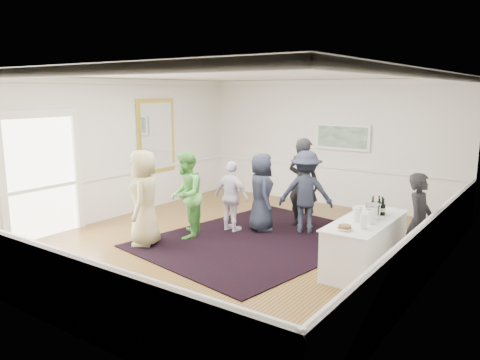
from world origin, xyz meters
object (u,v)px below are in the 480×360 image
Objects in this scene: guest_navy at (261,192)px; nut_bowl at (345,228)px; guest_lilac at (232,197)px; ice_bucket at (373,212)px; serving_table at (365,244)px; guest_green at (186,195)px; guest_dark_b at (303,183)px; bartender at (419,222)px; guest_tan at (144,198)px; guest_dark_a at (306,192)px.

nut_bowl is at bearing -166.78° from guest_navy.
guest_lilac is at bearing 158.26° from nut_bowl.
guest_navy is 2.72m from ice_bucket.
serving_table is 1.40× the size of guest_lilac.
guest_dark_b is (1.58, 1.99, 0.10)m from guest_green.
guest_lilac is (-3.77, -0.01, -0.07)m from bartender.
guest_green is 1.18× the size of guest_lilac.
guest_tan is (-3.89, -1.25, 0.49)m from serving_table.
guest_dark_b is (1.06, 1.14, 0.23)m from guest_lilac.
guest_dark_a reaches higher than serving_table.
guest_lilac is at bearing 50.14° from guest_dark_b.
guest_tan is 3.86m from nut_bowl.
serving_table is 0.55m from ice_bucket.
guest_dark_a is (1.30, 0.81, 0.11)m from guest_lilac.
bartender is 1.44m from nut_bowl.
guest_lilac is at bearing 118.54° from guest_green.
guest_dark_a reaches higher than guest_navy.
serving_table is at bearing -152.14° from guest_navy.
guest_tan is 1.05× the size of guest_green.
guest_green is (-3.57, -0.43, 0.45)m from serving_table.
guest_lilac is 0.77× the size of guest_dark_b.
guest_dark_a is 2.11m from ice_bucket.
guest_dark_b reaches higher than guest_lilac.
ice_bucket is at bearing 68.69° from serving_table.
guest_dark_b is 3.03m from nut_bowl.
nut_bowl is at bearing 132.66° from guest_dark_b.
guest_dark_b is (1.90, 2.81, 0.06)m from guest_tan.
guest_dark_b reaches higher than bartender.
bartender is 4.90m from guest_tan.
ice_bucket is at bearing -149.26° from guest_navy.
guest_tan reaches higher than serving_table.
guest_lilac is at bearing 7.64° from guest_dark_a.
guest_green is 7.57× the size of nut_bowl.
guest_navy is (-2.58, 0.82, 0.40)m from serving_table.
serving_table is at bearing 120.63° from guest_dark_a.
guest_dark_a is (-1.75, 1.23, 0.44)m from serving_table.
guest_tan is 2.45m from guest_navy.
guest_green reaches higher than ice_bucket.
guest_dark_b is at bearing -127.39° from guest_lilac.
guest_tan reaches higher than nut_bowl.
serving_table is 3.62m from guest_green.
guest_green is at bearing 54.66° from guest_dark_b.
guest_dark_b reaches higher than guest_dark_a.
serving_table is 2.74m from guest_navy.
guest_tan is at bearing 103.33° from guest_navy.
serving_table is 8.01× the size of ice_bucket.
nut_bowl is at bearing -94.42° from serving_table.
guest_tan is 0.88m from guest_green.
guest_tan is (-4.60, -1.68, 0.11)m from bartender.
bartender is (0.72, 0.43, 0.39)m from serving_table.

